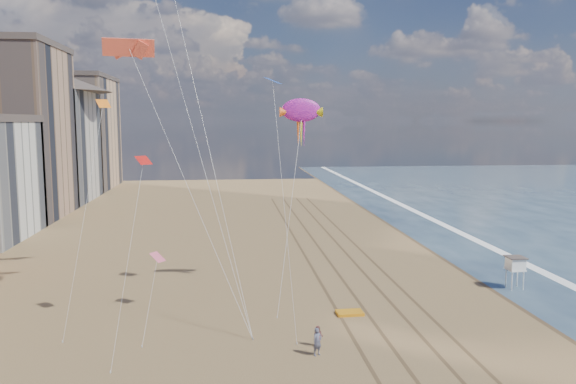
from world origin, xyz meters
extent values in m
plane|color=#42301E|center=(19.00, 40.00, 0.00)|extent=(260.00, 260.00, 0.00)
plane|color=white|center=(23.20, 40.00, 0.00)|extent=(260.00, 260.00, 0.00)
cube|color=brown|center=(-1.20, 30.00, 0.01)|extent=(0.28, 120.00, 0.01)
cube|color=brown|center=(1.20, 30.00, 0.01)|extent=(0.28, 120.00, 0.01)
cube|color=brown|center=(4.00, 30.00, 0.01)|extent=(0.28, 120.00, 0.01)
cube|color=brown|center=(6.20, 30.00, 0.01)|extent=(0.28, 120.00, 0.01)
cube|color=tan|center=(-46.00, 72.00, 14.00)|extent=(16.00, 20.00, 28.00)
cube|color=#473D38|center=(-46.00, 72.00, 28.50)|extent=(16.32, 20.40, 1.00)
cube|color=#BCB2A3|center=(-45.50, 92.00, 11.00)|extent=(15.00, 22.00, 22.00)
cone|color=#473D38|center=(-45.50, 92.00, 24.20)|extent=(34.22, 34.22, 4.40)
cube|color=tan|center=(-46.00, 114.00, 13.00)|extent=(16.00, 24.00, 26.00)
cube|color=#473D38|center=(-46.00, 114.00, 26.50)|extent=(16.32, 24.48, 1.00)
cylinder|color=white|center=(16.58, 23.70, 0.87)|extent=(0.12, 0.12, 1.73)
cylinder|color=white|center=(17.73, 23.70, 0.87)|extent=(0.12, 0.12, 1.73)
cylinder|color=white|center=(16.58, 24.85, 0.87)|extent=(0.12, 0.12, 1.73)
cylinder|color=white|center=(17.73, 24.85, 0.87)|extent=(0.12, 0.12, 1.73)
cube|color=white|center=(17.15, 24.28, 1.88)|extent=(1.54, 1.54, 0.12)
cube|color=white|center=(17.15, 24.28, 2.45)|extent=(1.44, 1.44, 1.06)
cube|color=#473D38|center=(17.15, 24.28, 3.08)|extent=(1.73, 1.73, 0.10)
cube|color=orange|center=(-0.31, 18.76, 0.13)|extent=(2.25, 1.48, 0.25)
ellipsoid|color=#AF1A9C|center=(-3.54, 25.80, 17.09)|extent=(4.03, 0.76, 2.39)
cone|color=#E95715|center=(-4.98, 25.80, 16.91)|extent=(1.08, 0.90, 0.90)
cone|color=yellow|center=(-2.11, 25.80, 16.91)|extent=(1.08, 0.90, 0.90)
cylinder|color=silver|center=(-4.99, 22.16, 8.10)|extent=(0.03, 0.03, 17.99)
imported|color=#53556B|center=(-4.35, 10.84, 0.98)|extent=(0.85, 0.76, 1.96)
imported|color=brown|center=(-4.04, 12.30, 0.77)|extent=(0.93, 0.85, 1.55)
cube|color=#F65336|center=(-18.53, 23.90, 22.26)|extent=(4.33, 1.47, 1.49)
plane|color=orange|center=(-20.88, 24.33, 17.59)|extent=(1.70, 1.61, 0.74)
plane|color=#214CB4|center=(-6.35, 23.47, 19.59)|extent=(1.93, 1.98, 0.57)
plane|color=red|center=(-16.63, 17.33, 13.17)|extent=(1.68, 1.64, 0.60)
plane|color=#D65370|center=(-16.41, 22.14, 4.51)|extent=(1.57, 1.62, 0.71)
camera|label=1|loc=(-10.37, -25.79, 16.08)|focal=35.00mm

